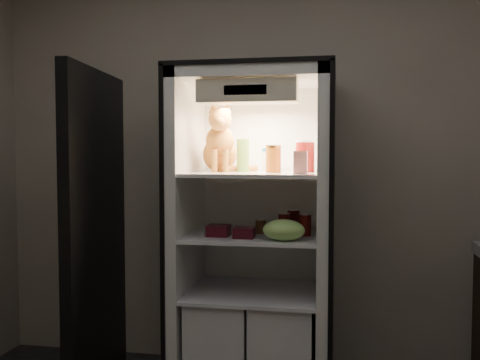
% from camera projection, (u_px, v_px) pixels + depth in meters
% --- Properties ---
extents(room_shell, '(3.60, 3.60, 3.60)m').
position_uv_depth(room_shell, '(191.00, 86.00, 1.71)').
color(room_shell, white).
rests_on(room_shell, floor).
extents(refrigerator, '(0.90, 0.72, 1.88)m').
position_uv_depth(refrigerator, '(256.00, 257.00, 3.11)').
color(refrigerator, white).
rests_on(refrigerator, floor).
extents(fridge_door, '(0.15, 0.87, 1.85)m').
position_uv_depth(fridge_door, '(96.00, 241.00, 2.95)').
color(fridge_door, black).
rests_on(fridge_door, floor).
extents(tabby_cat, '(0.35, 0.39, 0.40)m').
position_uv_depth(tabby_cat, '(220.00, 146.00, 3.13)').
color(tabby_cat, '#B66617').
rests_on(tabby_cat, refrigerator).
extents(parmesan_shaker, '(0.07, 0.07, 0.19)m').
position_uv_depth(parmesan_shaker, '(243.00, 155.00, 3.06)').
color(parmesan_shaker, '#217C2B').
rests_on(parmesan_shaker, refrigerator).
extents(mayo_tub, '(0.10, 0.10, 0.14)m').
position_uv_depth(mayo_tub, '(270.00, 160.00, 3.12)').
color(mayo_tub, white).
rests_on(mayo_tub, refrigerator).
extents(salsa_jar, '(0.09, 0.09, 0.15)m').
position_uv_depth(salsa_jar, '(273.00, 159.00, 2.96)').
color(salsa_jar, maroon).
rests_on(salsa_jar, refrigerator).
extents(pepper_jar, '(0.11, 0.11, 0.18)m').
position_uv_depth(pepper_jar, '(305.00, 156.00, 3.02)').
color(pepper_jar, maroon).
rests_on(pepper_jar, refrigerator).
extents(cream_carton, '(0.07, 0.07, 0.12)m').
position_uv_depth(cream_carton, '(301.00, 162.00, 2.78)').
color(cream_carton, silver).
rests_on(cream_carton, refrigerator).
extents(soda_can_a, '(0.07, 0.07, 0.13)m').
position_uv_depth(soda_can_a, '(294.00, 221.00, 3.08)').
color(soda_can_a, black).
rests_on(soda_can_a, refrigerator).
extents(soda_can_b, '(0.07, 0.07, 0.12)m').
position_uv_depth(soda_can_b, '(305.00, 225.00, 2.96)').
color(soda_can_b, black).
rests_on(soda_can_b, refrigerator).
extents(soda_can_c, '(0.07, 0.07, 0.12)m').
position_uv_depth(soda_can_c, '(284.00, 224.00, 2.99)').
color(soda_can_c, black).
rests_on(soda_can_c, refrigerator).
extents(condiment_jar, '(0.06, 0.06, 0.09)m').
position_uv_depth(condiment_jar, '(261.00, 226.00, 3.05)').
color(condiment_jar, '#4F2916').
rests_on(condiment_jar, refrigerator).
extents(grape_bag, '(0.22, 0.16, 0.11)m').
position_uv_depth(grape_bag, '(284.00, 230.00, 2.80)').
color(grape_bag, '#89C059').
rests_on(grape_bag, refrigerator).
extents(berry_box_left, '(0.12, 0.12, 0.06)m').
position_uv_depth(berry_box_left, '(219.00, 230.00, 2.96)').
color(berry_box_left, '#4B0C13').
rests_on(berry_box_left, refrigerator).
extents(berry_box_right, '(0.11, 0.11, 0.06)m').
position_uv_depth(berry_box_right, '(244.00, 233.00, 2.89)').
color(berry_box_right, '#4B0C13').
rests_on(berry_box_right, refrigerator).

